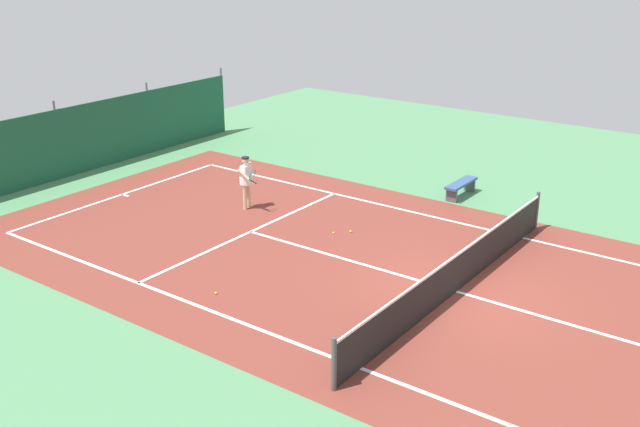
{
  "coord_description": "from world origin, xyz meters",
  "views": [
    {
      "loc": [
        -14.65,
        -6.71,
        7.87
      ],
      "look_at": [
        0.43,
        4.28,
        0.9
      ],
      "focal_mm": 41.85,
      "sensor_mm": 36.0,
      "label": 1
    }
  ],
  "objects_px": {
    "tennis_net": "(457,272)",
    "tennis_player": "(246,179)",
    "tennis_ball_near_player": "(351,231)",
    "courtside_bench": "(461,185)",
    "tennis_ball_by_sideline": "(216,293)",
    "tennis_ball_midcourt": "(333,233)"
  },
  "relations": [
    {
      "from": "tennis_player",
      "to": "tennis_ball_near_player",
      "type": "distance_m",
      "value": 3.8
    },
    {
      "from": "tennis_ball_near_player",
      "to": "tennis_ball_by_sideline",
      "type": "distance_m",
      "value": 5.09
    },
    {
      "from": "tennis_player",
      "to": "courtside_bench",
      "type": "xyz_separation_m",
      "value": [
        4.89,
        -4.79,
        -0.59
      ]
    },
    {
      "from": "tennis_ball_by_sideline",
      "to": "courtside_bench",
      "type": "distance_m",
      "value": 9.87
    },
    {
      "from": "tennis_ball_near_player",
      "to": "tennis_ball_by_sideline",
      "type": "relative_size",
      "value": 1.0
    },
    {
      "from": "tennis_player",
      "to": "tennis_ball_near_player",
      "type": "relative_size",
      "value": 24.85
    },
    {
      "from": "tennis_ball_midcourt",
      "to": "tennis_ball_by_sideline",
      "type": "height_order",
      "value": "same"
    },
    {
      "from": "tennis_player",
      "to": "tennis_ball_near_player",
      "type": "bearing_deg",
      "value": 85.26
    },
    {
      "from": "tennis_net",
      "to": "tennis_ball_near_player",
      "type": "bearing_deg",
      "value": 68.17
    },
    {
      "from": "tennis_ball_near_player",
      "to": "tennis_ball_by_sideline",
      "type": "height_order",
      "value": "same"
    },
    {
      "from": "tennis_net",
      "to": "tennis_player",
      "type": "relative_size",
      "value": 6.17
    },
    {
      "from": "tennis_player",
      "to": "courtside_bench",
      "type": "bearing_deg",
      "value": 127.41
    },
    {
      "from": "tennis_ball_by_sideline",
      "to": "courtside_bench",
      "type": "xyz_separation_m",
      "value": [
        9.75,
        -1.51,
        0.34
      ]
    },
    {
      "from": "courtside_bench",
      "to": "tennis_ball_midcourt",
      "type": "bearing_deg",
      "value": 164.05
    },
    {
      "from": "tennis_ball_near_player",
      "to": "courtside_bench",
      "type": "relative_size",
      "value": 0.04
    },
    {
      "from": "tennis_net",
      "to": "courtside_bench",
      "type": "relative_size",
      "value": 6.33
    },
    {
      "from": "tennis_net",
      "to": "tennis_player",
      "type": "height_order",
      "value": "tennis_player"
    },
    {
      "from": "tennis_net",
      "to": "tennis_ball_by_sideline",
      "type": "xyz_separation_m",
      "value": [
        -3.44,
        4.48,
        -0.48
      ]
    },
    {
      "from": "tennis_ball_by_sideline",
      "to": "courtside_bench",
      "type": "bearing_deg",
      "value": -8.79
    },
    {
      "from": "tennis_ball_near_player",
      "to": "courtside_bench",
      "type": "xyz_separation_m",
      "value": [
        4.67,
        -1.11,
        0.34
      ]
    },
    {
      "from": "tennis_net",
      "to": "courtside_bench",
      "type": "height_order",
      "value": "tennis_net"
    },
    {
      "from": "tennis_player",
      "to": "tennis_ball_by_sideline",
      "type": "bearing_deg",
      "value": 25.93
    }
  ]
}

